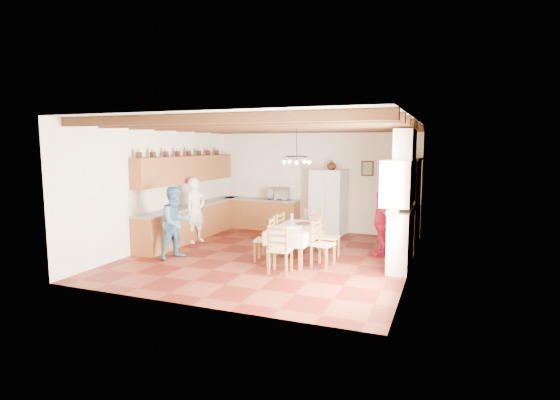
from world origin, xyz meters
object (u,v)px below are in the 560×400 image
(hutch, at_px, (408,202))
(chair_left_near, at_px, (264,239))
(person_man, at_px, (196,210))
(person_woman_blue, at_px, (176,223))
(chair_end_near, at_px, (280,249))
(microwave, at_px, (279,194))
(chair_end_far, at_px, (311,229))
(chair_left_far, at_px, (273,233))
(chair_right_far, at_px, (329,236))
(chair_right_near, at_px, (323,244))
(dining_table, at_px, (296,230))
(refrigerator, at_px, (329,202))
(person_woman_red, at_px, (381,223))

(hutch, relative_size, chair_left_near, 2.26)
(person_man, bearing_deg, person_woman_blue, -147.88)
(chair_end_near, bearing_deg, microwave, -70.72)
(microwave, bearing_deg, chair_end_far, -63.90)
(chair_left_far, xyz_separation_m, person_man, (-2.31, 0.37, 0.35))
(chair_left_near, distance_m, microwave, 3.54)
(chair_right_far, xyz_separation_m, person_man, (-3.61, 0.28, 0.35))
(person_woman_blue, bearing_deg, chair_end_near, -74.67)
(chair_left_far, height_order, person_man, person_man)
(chair_right_near, relative_size, person_man, 0.58)
(chair_left_near, xyz_separation_m, chair_left_far, (-0.07, 0.69, 0.00))
(dining_table, relative_size, chair_end_near, 1.75)
(person_woman_blue, bearing_deg, dining_table, -50.68)
(chair_left_far, xyz_separation_m, chair_right_near, (1.36, -0.65, 0.00))
(hutch, xyz_separation_m, chair_right_near, (-1.44, -2.59, -0.61))
(chair_right_near, distance_m, microwave, 4.06)
(refrigerator, bearing_deg, hutch, -10.50)
(chair_left_near, relative_size, chair_right_near, 1.00)
(person_woman_red, bearing_deg, chair_end_far, -116.12)
(chair_end_far, relative_size, microwave, 1.59)
(dining_table, xyz_separation_m, chair_left_near, (-0.60, -0.37, -0.17))
(chair_right_far, distance_m, person_woman_red, 1.23)
(hutch, height_order, chair_right_near, hutch)
(chair_left_near, xyz_separation_m, person_woman_red, (2.26, 1.39, 0.27))
(chair_end_far, bearing_deg, person_woman_red, -11.80)
(chair_left_near, bearing_deg, dining_table, 112.42)
(hutch, height_order, chair_end_far, hutch)
(person_man, bearing_deg, chair_right_near, -90.49)
(chair_left_far, bearing_deg, hutch, 127.88)
(chair_end_far, distance_m, microwave, 2.51)
(chair_right_near, relative_size, chair_right_far, 1.00)
(chair_left_near, bearing_deg, hutch, 124.78)
(person_man, relative_size, microwave, 2.75)
(chair_end_far, xyz_separation_m, person_man, (-2.97, -0.43, 0.35))
(person_woman_red, bearing_deg, chair_right_far, -81.68)
(hutch, bearing_deg, person_man, -160.17)
(hutch, distance_m, microwave, 3.79)
(chair_left_near, relative_size, chair_left_far, 1.00)
(chair_left_far, distance_m, microwave, 2.88)
(hutch, xyz_separation_m, person_woman_red, (-0.48, -1.24, -0.34))
(chair_end_near, bearing_deg, chair_right_far, -114.32)
(chair_left_near, bearing_deg, person_man, -122.96)
(refrigerator, height_order, dining_table, refrigerator)
(chair_left_far, distance_m, chair_right_far, 1.31)
(chair_end_far, distance_m, person_man, 3.03)
(chair_left_far, bearing_deg, person_woman_red, 110.06)
(dining_table, relative_size, person_man, 1.01)
(chair_right_near, bearing_deg, person_woman_red, -23.87)
(refrigerator, xyz_separation_m, chair_right_near, (0.76, -3.25, -0.43))
(refrigerator, bearing_deg, person_man, -136.20)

